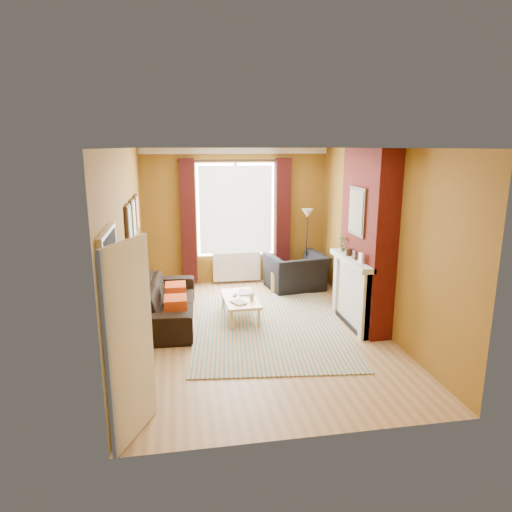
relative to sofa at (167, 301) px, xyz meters
The scene contains 12 objects.
ground 1.62m from the sofa, 26.37° to the right, with size 5.50×5.50×0.00m, color olive.
room_walls 2.35m from the sofa, 11.75° to the right, with size 3.82×5.54×2.83m.
striped_rug 1.75m from the sofa, 20.17° to the right, with size 2.72×3.53×0.02m.
sofa is the anchor object (origin of this frame).
armchair 2.85m from the sofa, 26.87° to the left, with size 1.11×0.97×0.72m, color black.
coffee_table 1.21m from the sofa, ahead, with size 0.58×1.11×0.36m.
wicker_stool 2.47m from the sofa, 28.48° to the left, with size 0.42×0.42×0.40m.
floor_lamp 3.41m from the sofa, 29.94° to the left, with size 0.28×0.28×1.58m.
book_a 1.15m from the sofa, 21.88° to the right, with size 0.19×0.26×0.02m, color #999999.
book_b 1.23m from the sofa, ahead, with size 0.23×0.31×0.02m, color #999999.
mug 1.41m from the sofa, ahead, with size 0.10×0.10×0.10m, color #999999.
tv_remote 1.14m from the sofa, ahead, with size 0.10×0.17×0.02m.
Camera 1 is at (-1.18, -6.60, 2.82)m, focal length 32.00 mm.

